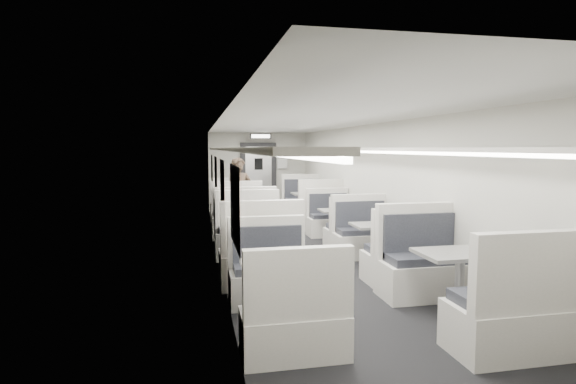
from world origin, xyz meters
name	(u,v)px	position (x,y,z in m)	size (l,w,h in m)	color
room	(304,190)	(0.00, 0.00, 1.20)	(3.24, 12.24, 2.64)	black
booth_left_a	(232,210)	(-1.00, 3.55, 0.38)	(1.04, 2.10, 1.12)	beige
booth_left_b	(242,225)	(-1.00, 1.11, 0.41)	(1.12, 2.27, 1.21)	beige
booth_left_c	(253,244)	(-1.00, -0.69, 0.41)	(1.14, 2.31, 1.24)	beige
booth_left_d	(280,293)	(-1.00, -3.02, 0.36)	(0.99, 2.00, 1.07)	beige
booth_right_a	(311,208)	(1.00, 3.39, 0.40)	(1.12, 2.26, 1.21)	beige
booth_right_b	(339,225)	(1.00, 1.02, 0.35)	(0.96, 1.95, 1.04)	beige
booth_right_c	(379,245)	(1.00, -1.03, 0.37)	(1.02, 2.07, 1.11)	beige
booth_right_d	(459,285)	(1.00, -3.29, 0.40)	(1.12, 2.26, 1.21)	beige
passenger	(239,196)	(-0.92, 2.36, 0.86)	(0.63, 0.41, 1.72)	black
window_a	(212,172)	(-1.49, 3.40, 1.35)	(0.02, 1.18, 0.84)	black
window_b	(216,178)	(-1.49, 1.20, 1.35)	(0.02, 1.18, 0.84)	black
window_c	(222,188)	(-1.49, -1.00, 1.35)	(0.02, 1.18, 0.84)	black
window_d	(235,206)	(-1.49, -3.20, 1.35)	(0.02, 1.18, 0.84)	black
luggage_rack_left	(234,149)	(-1.24, -0.30, 1.92)	(0.46, 10.40, 0.09)	beige
luggage_rack_right	(377,149)	(1.24, -0.30, 1.92)	(0.46, 10.40, 0.09)	beige
vestibule_door	(258,177)	(0.00, 5.93, 1.04)	(1.10, 0.13, 2.10)	black
exit_sign	(260,136)	(0.00, 5.44, 2.28)	(0.62, 0.12, 0.16)	black
wall_notice	(282,162)	(0.75, 5.92, 1.50)	(0.32, 0.02, 0.40)	silver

